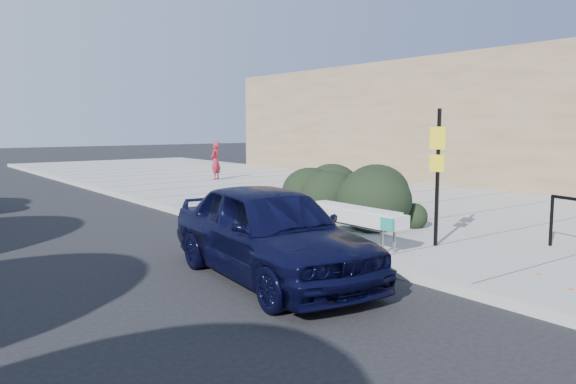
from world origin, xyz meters
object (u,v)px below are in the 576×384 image
object	(u,v)px
bench	(353,216)
pedestrian	(215,161)
sedan_navy	(270,232)
sign_post	(437,169)
bike_rack	(565,217)

from	to	relation	value
bench	pedestrian	distance (m)	13.79
sedan_navy	sign_post	bearing A→B (deg)	-0.98
bike_rack	pedestrian	size ratio (longest dim) A/B	0.62
sedan_navy	pedestrian	bearing A→B (deg)	69.68
bench	bike_rack	world-z (taller)	bike_rack
bench	bike_rack	distance (m)	3.91
pedestrian	bike_rack	bearing A→B (deg)	47.48
sign_post	sedan_navy	size ratio (longest dim) A/B	0.58
bench	sedan_navy	xyz separation A→B (m)	(-2.35, -0.57, 0.04)
pedestrian	sign_post	bearing A→B (deg)	40.13
bench	pedestrian	world-z (taller)	pedestrian
sign_post	pedestrian	bearing A→B (deg)	57.41
sign_post	pedestrian	xyz separation A→B (m)	(3.21, 14.07, -0.68)
bike_rack	sign_post	world-z (taller)	sign_post
bench	pedestrian	xyz separation A→B (m)	(4.41, 13.06, 0.22)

